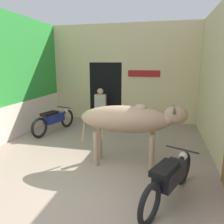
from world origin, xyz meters
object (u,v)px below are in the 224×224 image
Objects in this scene: cow at (129,120)px; plastic_stool at (108,116)px; motorcycle_far at (54,119)px; shopkeeper_seated at (100,105)px; motorcycle_near at (169,177)px.

cow is 3.61m from plastic_stool.
motorcycle_far is at bearing -132.86° from plastic_stool.
motorcycle_far is at bearing -127.93° from shopkeeper_seated.
motorcycle_near is (0.84, -1.13, -0.60)m from cow.
motorcycle_far is 4.14× the size of plastic_stool.
motorcycle_near is 4.97m from shopkeeper_seated.
plastic_stool is (-2.15, 4.40, -0.18)m from motorcycle_near.
motorcycle_far is at bearing 140.79° from motorcycle_near.
shopkeeper_seated is at bearing 119.20° from motorcycle_near.
shopkeeper_seated reaches higher than motorcycle_far.
motorcycle_near is 1.40× the size of shopkeeper_seated.
motorcycle_near is at bearing -63.91° from plastic_stool.
motorcycle_far is (-2.71, 1.76, -0.60)m from cow.
shopkeeper_seated is (1.12, 1.44, 0.27)m from motorcycle_far.
motorcycle_near is 4.58m from motorcycle_far.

